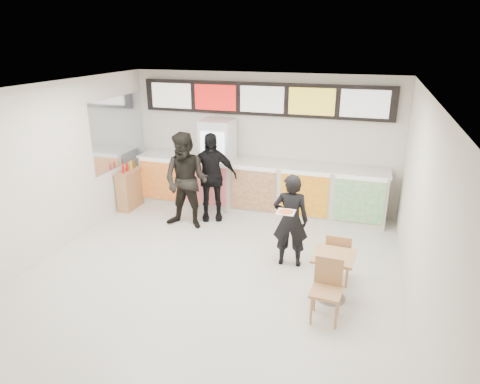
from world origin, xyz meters
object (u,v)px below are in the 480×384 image
at_px(service_counter, 257,186).
at_px(customer_mid, 211,177).
at_px(customer_left, 186,181).
at_px(cafe_table, 333,269).
at_px(condiment_ledge, 130,189).
at_px(customer_main, 291,221).
at_px(drinks_fridge, 218,164).

relative_size(service_counter, customer_mid, 2.95).
xyz_separation_m(customer_left, cafe_table, (3.11, -1.77, -0.48)).
height_order(service_counter, condiment_ledge, service_counter).
distance_m(customer_left, customer_mid, 0.63).
height_order(customer_left, cafe_table, customer_left).
bearing_deg(customer_mid, condiment_ledge, 158.11).
bearing_deg(service_counter, condiment_ledge, -166.51).
relative_size(service_counter, customer_main, 3.41).
xyz_separation_m(service_counter, drinks_fridge, (-0.93, 0.02, 0.43)).
relative_size(customer_main, customer_mid, 0.87).
bearing_deg(drinks_fridge, customer_mid, -81.90).
xyz_separation_m(drinks_fridge, customer_mid, (0.11, -0.74, -0.06)).
xyz_separation_m(customer_main, customer_mid, (-1.99, 1.46, 0.13)).
bearing_deg(condiment_ledge, customer_left, -19.45).
bearing_deg(condiment_ledge, drinks_fridge, 20.18).
relative_size(drinks_fridge, cafe_table, 1.32).
bearing_deg(customer_left, cafe_table, -28.12).
bearing_deg(customer_left, customer_main, -20.16).
xyz_separation_m(drinks_fridge, condiment_ledge, (-1.89, -0.69, -0.55)).
relative_size(drinks_fridge, customer_main, 1.23).
relative_size(drinks_fridge, customer_mid, 1.06).
height_order(cafe_table, condiment_ledge, condiment_ledge).
relative_size(customer_main, customer_left, 0.83).
distance_m(customer_left, condiment_ledge, 1.86).
xyz_separation_m(customer_main, customer_left, (-2.30, 0.92, 0.17)).
bearing_deg(drinks_fridge, customer_main, -46.43).
height_order(service_counter, customer_left, customer_left).
relative_size(drinks_fridge, customer_left, 1.01).
xyz_separation_m(service_counter, customer_left, (-1.14, -1.27, 0.41)).
bearing_deg(service_counter, customer_mid, -138.69).
height_order(drinks_fridge, cafe_table, drinks_fridge).
relative_size(service_counter, cafe_table, 3.68).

